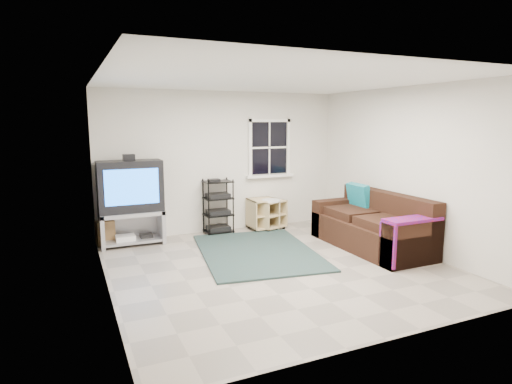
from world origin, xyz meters
name	(u,v)px	position (x,y,z in m)	size (l,w,h in m)	color
room	(269,151)	(0.95, 2.27, 1.48)	(4.60, 4.62, 4.60)	gray
tv_unit	(131,195)	(-1.73, 2.02, 0.84)	(1.04, 0.52, 1.52)	#9B9BA3
av_rack	(218,210)	(-0.17, 2.10, 0.44)	(0.51, 0.37, 1.01)	black
side_table_left	(262,213)	(0.70, 2.07, 0.32)	(0.50, 0.50, 0.59)	tan
side_table_right	(268,212)	(0.82, 2.05, 0.33)	(0.64, 0.64, 0.59)	tan
sofa	(373,227)	(1.84, 0.21, 0.35)	(0.95, 2.15, 0.98)	black
shag_rug	(257,252)	(0.00, 0.72, 0.01)	(1.73, 2.37, 0.03)	#322316
paper_bag	(105,233)	(-2.16, 2.16, 0.21)	(0.29, 0.19, 0.41)	olive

